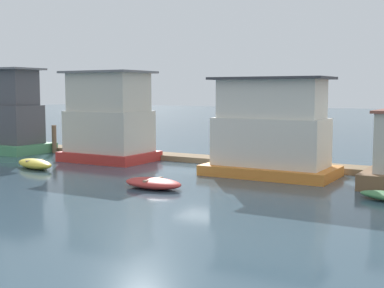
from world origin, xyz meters
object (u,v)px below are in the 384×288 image
object	(u,v)px
dinghy_yellow	(35,164)
dinghy_red	(153,183)
houseboat_red	(109,119)
mooring_post_near_right	(38,137)
houseboat_green	(5,116)
houseboat_orange	(271,132)
mooring_post_near_left	(54,139)

from	to	relation	value
dinghy_yellow	dinghy_red	size ratio (longest dim) A/B	1.12
houseboat_red	mooring_post_near_right	xyz separation A→B (m)	(-7.23, 1.37, -1.43)
houseboat_green	mooring_post_near_right	distance (m)	2.52
dinghy_red	houseboat_orange	bearing A→B (deg)	62.05
houseboat_green	dinghy_yellow	world-z (taller)	houseboat_green
houseboat_red	mooring_post_near_left	xyz separation A→B (m)	(-5.72, 1.37, -1.50)
mooring_post_near_left	dinghy_red	bearing A→B (deg)	-29.88
dinghy_yellow	mooring_post_near_left	bearing A→B (deg)	126.58
houseboat_green	mooring_post_near_left	xyz separation A→B (m)	(3.17, 1.23, -1.51)
dinghy_red	mooring_post_near_left	distance (m)	14.92
houseboat_orange	houseboat_green	bearing A→B (deg)	178.26
dinghy_red	mooring_post_near_left	size ratio (longest dim) A/B	1.52
mooring_post_near_left	houseboat_red	bearing A→B (deg)	-13.43
mooring_post_near_right	dinghy_red	bearing A→B (deg)	-27.23
houseboat_green	dinghy_yellow	distance (m)	9.05
houseboat_green	dinghy_red	world-z (taller)	houseboat_green
dinghy_red	mooring_post_near_left	xyz separation A→B (m)	(-12.92, 7.43, 0.69)
dinghy_yellow	mooring_post_near_left	world-z (taller)	mooring_post_near_left
houseboat_orange	dinghy_yellow	world-z (taller)	houseboat_orange
houseboat_orange	mooring_post_near_left	world-z (taller)	houseboat_orange
dinghy_red	mooring_post_near_right	world-z (taller)	mooring_post_near_right
houseboat_red	dinghy_yellow	xyz separation A→B (m)	(-1.40, -4.46, -2.16)
houseboat_green	mooring_post_near_right	bearing A→B (deg)	36.54
houseboat_red	mooring_post_near_right	distance (m)	7.49
mooring_post_near_right	houseboat_green	bearing A→B (deg)	-143.46
dinghy_yellow	dinghy_red	bearing A→B (deg)	-10.57
houseboat_green	mooring_post_near_left	distance (m)	3.73
houseboat_orange	dinghy_yellow	xyz separation A→B (m)	(-11.58, -4.01, -1.86)
dinghy_yellow	mooring_post_near_right	bearing A→B (deg)	135.03
dinghy_red	mooring_post_near_right	size ratio (longest dim) A/B	1.41
houseboat_red	houseboat_orange	distance (m)	10.20
houseboat_green	dinghy_red	size ratio (longest dim) A/B	3.54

